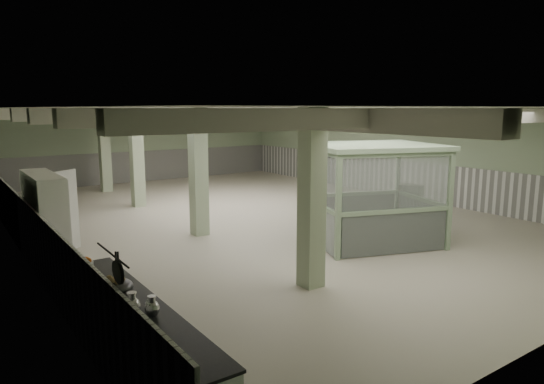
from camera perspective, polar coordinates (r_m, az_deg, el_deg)
floor at (r=16.20m, az=-2.14°, el=-2.96°), size 20.00×20.00×0.00m
ceiling at (r=15.80m, az=-2.22°, el=9.88°), size 14.00×20.00×0.02m
wall_back at (r=24.87m, az=-14.83°, el=5.38°), size 14.00×0.02×3.60m
wall_left at (r=13.49m, az=-28.02°, el=1.08°), size 0.02×20.00×3.60m
wall_right at (r=20.54m, az=14.51°, el=4.53°), size 0.02×20.00×3.60m
wainscot_left at (r=13.67m, az=-27.57°, el=-3.26°), size 0.05×19.90×1.50m
wainscot_right at (r=20.64m, az=14.34°, el=1.62°), size 0.05×19.90×1.50m
wainscot_back at (r=24.95m, az=-14.71°, el=2.97°), size 13.90×0.05×1.50m
girder at (r=14.60m, az=-10.59°, el=8.87°), size 0.45×19.90×0.40m
beam_a at (r=10.34m, az=21.20°, el=8.28°), size 13.90×0.35×0.32m
beam_b at (r=11.92m, az=11.09°, el=8.87°), size 13.90×0.35×0.32m
beam_c at (r=13.77m, az=3.50°, el=9.13°), size 13.90×0.35×0.32m
beam_d at (r=15.81m, az=-2.22°, el=9.23°), size 13.90×0.35×0.32m
beam_e at (r=17.96m, az=-6.60°, el=9.24°), size 13.90×0.35×0.32m
beam_f at (r=20.19m, az=-10.03°, el=9.21°), size 13.90×0.35×0.32m
beam_g at (r=22.48m, az=-12.77°, el=9.16°), size 13.90×0.35×0.32m
column_a at (r=9.64m, az=4.70°, el=-0.85°), size 0.42×0.42×3.60m
column_b at (r=13.81m, az=-8.66°, el=2.30°), size 0.42×0.42×3.60m
column_c at (r=18.40m, az=-15.63°, el=3.90°), size 0.42×0.42×3.60m
column_d at (r=22.20m, az=-19.10°, el=4.68°), size 0.42×0.42×3.60m
hook_rail at (r=6.16m, az=-18.32°, el=-6.99°), size 0.02×1.20×0.02m
pendant_front at (r=12.29m, az=12.66°, el=7.11°), size 0.44×0.44×0.22m
pendant_mid at (r=16.51m, az=-1.69°, el=7.97°), size 0.44×0.44×0.22m
pendant_back at (r=20.86m, az=-9.33°, el=8.23°), size 0.44×0.44×0.22m
prep_counter at (r=7.30m, az=-16.09°, el=-15.88°), size 0.82×4.69×0.91m
pitcher_near at (r=6.73m, az=-16.13°, el=-12.56°), size 0.30×0.32×0.32m
pitcher_far at (r=6.64m, az=-13.93°, el=-12.95°), size 0.25×0.27×0.28m
veg_colander at (r=7.74m, az=-17.74°, el=-10.08°), size 0.62×0.62×0.21m
orange_bowl at (r=8.88m, az=-21.17°, el=-8.08°), size 0.37×0.37×0.10m
skillet_near at (r=6.18m, az=-17.57°, el=-9.05°), size 0.04×0.28×0.28m
skillet_far at (r=6.26m, az=-17.82°, el=-8.82°), size 0.03×0.26×0.26m
walkin_cooler at (r=12.10m, az=-25.00°, el=-3.19°), size 1.09×2.29×2.10m
guard_booth at (r=13.18m, az=11.71°, el=1.79°), size 4.02×3.71×2.65m
filing_cabinet at (r=15.10m, az=15.98°, el=-1.68°), size 0.61×0.72×1.34m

